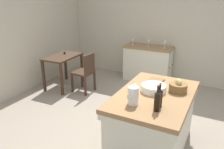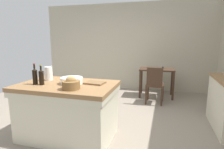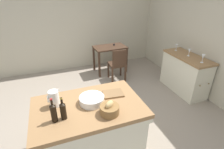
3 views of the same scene
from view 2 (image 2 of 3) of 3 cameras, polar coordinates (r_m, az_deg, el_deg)
The scene contains 11 objects.
ground_plane at distance 3.66m, azimuth -4.13°, elevation -13.98°, with size 6.76×6.76×0.00m, color gray.
wall_back at distance 5.84m, azimuth 4.57°, elevation 8.43°, with size 5.32×0.12×2.60m, color #B2AA93.
island_table at distance 3.04m, azimuth -13.33°, elevation -10.07°, with size 1.47×0.95×0.86m.
writing_desk at distance 5.11m, azimuth 13.53°, elevation 0.37°, with size 0.92×0.60×0.81m.
wooden_chair at distance 4.54m, azimuth 12.95°, elevation -2.87°, with size 0.42×0.42×0.89m.
pitcher at distance 3.25m, azimuth -18.86°, elevation 0.34°, with size 0.17×0.13×0.27m.
wash_bowl at distance 2.92m, azimuth -12.22°, elevation -1.78°, with size 0.34×0.34×0.10m, color white.
bread_basket at distance 2.59m, azimuth -12.40°, elevation -2.95°, with size 0.24×0.24×0.18m.
cutting_board at distance 2.87m, azimuth -5.26°, elevation -2.56°, with size 0.29×0.22×0.02m, color brown.
wine_bottle_dark at distance 2.96m, azimuth -20.79°, elevation -0.66°, with size 0.07×0.07×0.30m.
wine_bottle_amber at distance 3.02m, azimuth -22.50°, elevation -0.42°, with size 0.07×0.07×0.32m.
Camera 2 is at (1.16, -3.12, 1.53)m, focal length 29.90 mm.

